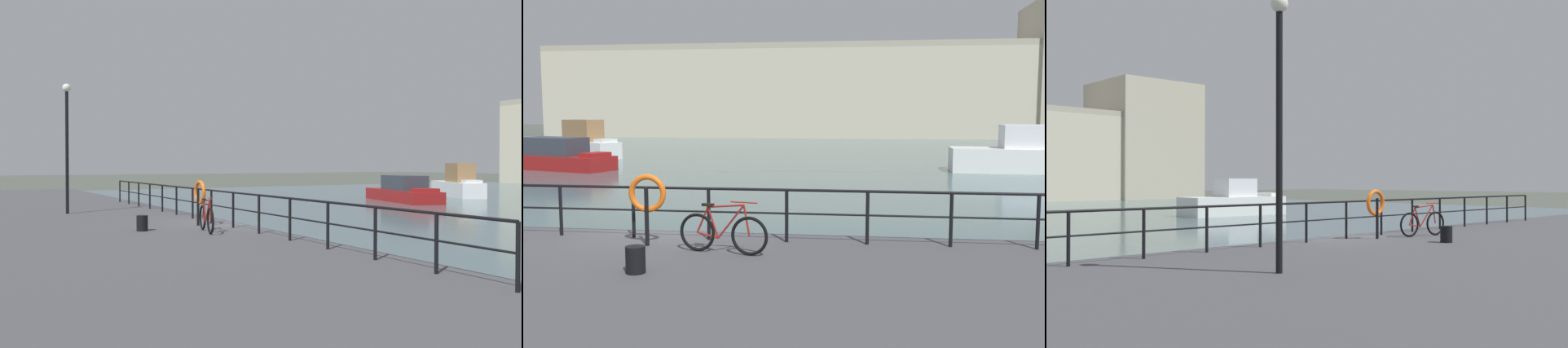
% 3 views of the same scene
% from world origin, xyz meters
% --- Properties ---
extents(ground_plane, '(240.00, 240.00, 0.00)m').
position_xyz_m(ground_plane, '(0.00, 0.00, 0.00)').
color(ground_plane, '#4C5147').
extents(quay_promenade, '(56.00, 13.00, 0.75)m').
position_xyz_m(quay_promenade, '(0.00, -6.50, 0.38)').
color(quay_promenade, '#47474C').
rests_on(quay_promenade, ground_plane).
extents(moored_cabin_cruiser, '(8.14, 4.46, 1.82)m').
position_xyz_m(moored_cabin_cruiser, '(-13.34, 19.68, 0.71)').
color(moored_cabin_cruiser, maroon).
rests_on(moored_cabin_cruiser, water_basin).
extents(moored_small_launch, '(7.37, 5.10, 2.69)m').
position_xyz_m(moored_small_launch, '(-15.72, 27.81, 0.98)').
color(moored_small_launch, white).
rests_on(moored_small_launch, water_basin).
extents(quay_railing, '(22.42, 0.07, 1.08)m').
position_xyz_m(quay_railing, '(-0.35, -0.75, 1.49)').
color(quay_railing, black).
rests_on(quay_railing, quay_promenade).
extents(parked_bicycle, '(1.75, 0.41, 0.98)m').
position_xyz_m(parked_bicycle, '(1.81, -1.86, 1.14)').
color(parked_bicycle, black).
rests_on(parked_bicycle, quay_promenade).
extents(mooring_bollard, '(0.32, 0.32, 0.44)m').
position_xyz_m(mooring_bollard, '(0.72, -3.36, 0.97)').
color(mooring_bollard, black).
rests_on(mooring_bollard, quay_promenade).
extents(life_ring_stand, '(0.75, 0.16, 1.40)m').
position_xyz_m(life_ring_stand, '(0.20, -1.38, 1.73)').
color(life_ring_stand, black).
rests_on(life_ring_stand, quay_promenade).
extents(quay_lamp_post, '(0.32, 0.32, 4.95)m').
position_xyz_m(quay_lamp_post, '(-6.03, -4.22, 3.89)').
color(quay_lamp_post, black).
rests_on(quay_lamp_post, quay_promenade).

